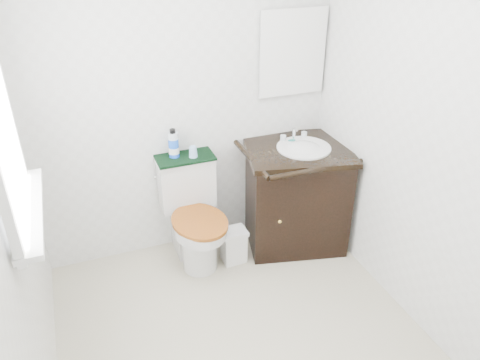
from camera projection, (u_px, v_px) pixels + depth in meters
floor at (247, 345)px, 2.88m from camera, size 2.40×2.40×0.00m
wall_back at (185, 98)px, 3.27m from camera, size 2.40×0.00×2.40m
wall_left at (4, 220)px, 1.95m from camera, size 0.00×2.40×2.40m
wall_right at (429, 141)px, 2.64m from camera, size 0.00×2.40×2.40m
mirror at (292, 53)px, 3.39m from camera, size 0.50×0.02×0.60m
toilet at (193, 218)px, 3.48m from camera, size 0.44×0.65×0.79m
vanity at (295, 192)px, 3.64m from camera, size 0.89×0.81×0.92m
trash_bin at (234, 245)px, 3.53m from camera, size 0.20×0.16×0.28m
towel at (185, 158)px, 3.36m from camera, size 0.42×0.22×0.02m
mouthwash_bottle at (173, 144)px, 3.31m from camera, size 0.07×0.07×0.21m
cup at (193, 152)px, 3.34m from camera, size 0.06×0.06×0.08m
soap_bar at (292, 140)px, 3.54m from camera, size 0.07×0.05×0.02m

